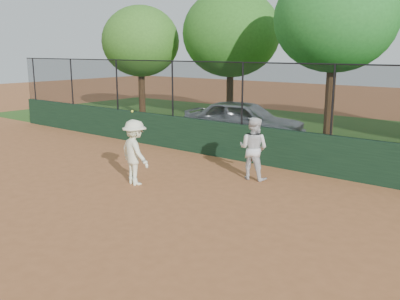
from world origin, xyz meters
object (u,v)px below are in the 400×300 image
Objects in this scene: player_main at (135,152)px; tree_2 at (335,19)px; tree_0 at (140,42)px; parked_car at (244,121)px; tree_1 at (231,33)px; player_second at (253,148)px.

player_main is 0.31× the size of tree_2.
tree_2 reaches higher than tree_0.
player_main is 9.45m from tree_2.
tree_1 reaches higher than parked_car.
player_main is 0.35× the size of tree_0.
tree_0 is 5.22m from tree_1.
tree_2 is (11.20, -0.90, 0.67)m from tree_0.
player_second is 0.84× the size of player_main.
player_second is 7.15m from tree_2.
tree_2 is (2.77, 1.71, 3.86)m from parked_car.
tree_2 is at bearing -4.58° from tree_0.
tree_2 is at bearing -19.21° from tree_1.
tree_1 is 6.51m from tree_2.
tree_0 reaches higher than player_second.
tree_1 is (-4.29, 10.59, 3.48)m from player_main.
parked_car is 0.74× the size of tree_1.
player_main is (0.92, -6.74, 0.06)m from parked_car.
tree_1 is 0.97× the size of tree_2.
player_main is at bearing 40.36° from player_second.
parked_car is at bearing 97.79° from player_main.
tree_0 is at bearing -166.20° from tree_1.
parked_car is 5.05m from tree_2.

